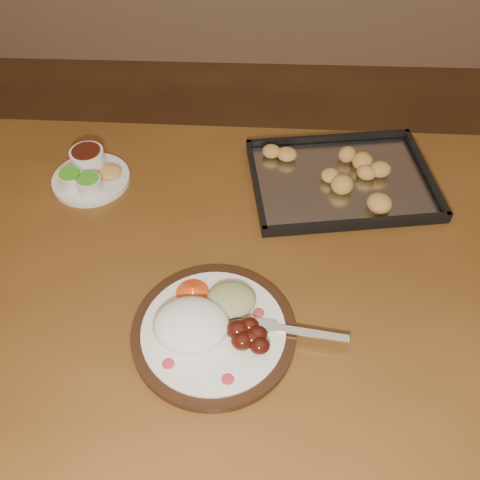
{
  "coord_description": "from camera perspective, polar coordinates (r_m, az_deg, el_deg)",
  "views": [
    {
      "loc": [
        -0.23,
        -0.71,
        1.57
      ],
      "look_at": [
        -0.26,
        0.0,
        0.77
      ],
      "focal_mm": 40.0,
      "sensor_mm": 36.0,
      "label": 1
    }
  ],
  "objects": [
    {
      "name": "dining_table",
      "position": [
        1.13,
        -0.58,
        -5.83
      ],
      "size": [
        1.51,
        0.92,
        0.75
      ],
      "rotation": [
        0.0,
        0.0,
        -0.01
      ],
      "color": "brown",
      "rests_on": "ground"
    },
    {
      "name": "baking_tray",
      "position": [
        1.23,
        10.79,
        6.39
      ],
      "size": [
        0.44,
        0.35,
        0.04
      ],
      "rotation": [
        0.0,
        0.0,
        0.15
      ],
      "color": "black",
      "rests_on": "dining_table"
    },
    {
      "name": "condiment_saucer",
      "position": [
        1.26,
        -15.83,
        6.88
      ],
      "size": [
        0.17,
        0.17,
        0.06
      ],
      "rotation": [
        0.0,
        0.0,
        -0.01
      ],
      "color": "silver",
      "rests_on": "dining_table"
    },
    {
      "name": "dinner_plate",
      "position": [
        0.95,
        -3.14,
        -9.2
      ],
      "size": [
        0.38,
        0.29,
        0.07
      ],
      "rotation": [
        0.0,
        0.0,
        -0.08
      ],
      "color": "black",
      "rests_on": "dining_table"
    },
    {
      "name": "ground",
      "position": [
        1.74,
        8.91,
        -17.38
      ],
      "size": [
        4.0,
        4.0,
        0.0
      ],
      "primitive_type": "plane",
      "color": "brown",
      "rests_on": "ground"
    }
  ]
}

